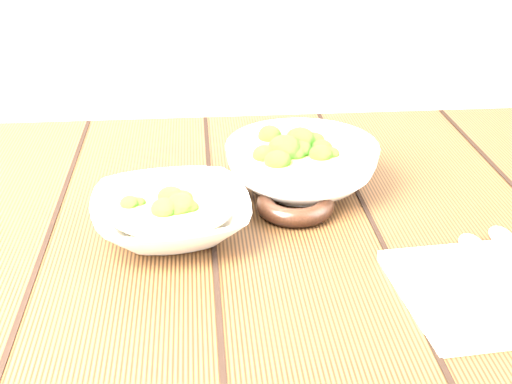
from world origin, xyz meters
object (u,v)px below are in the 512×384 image
object	(u,v)px
table	(231,306)
soup_bowl_back	(302,164)
soup_bowl_front	(171,214)
trivet	(295,204)
napkin	(504,289)

from	to	relation	value
table	soup_bowl_back	bearing A→B (deg)	44.10
soup_bowl_front	trivet	size ratio (longest dim) A/B	2.12
napkin	soup_bowl_back	bearing A→B (deg)	117.62
table	soup_bowl_back	size ratio (longest dim) A/B	4.77
table	napkin	distance (m)	0.35
trivet	napkin	xyz separation A→B (m)	(0.19, -0.20, -0.01)
soup_bowl_front	napkin	size ratio (longest dim) A/B	0.98
soup_bowl_front	soup_bowl_back	world-z (taller)	soup_bowl_back
trivet	soup_bowl_back	bearing A→B (deg)	75.54
soup_bowl_front	trivet	xyz separation A→B (m)	(0.16, 0.04, -0.01)
soup_bowl_back	napkin	xyz separation A→B (m)	(0.18, -0.27, -0.03)
trivet	napkin	bearing A→B (deg)	-46.03
soup_bowl_back	trivet	size ratio (longest dim) A/B	2.50
soup_bowl_back	napkin	world-z (taller)	soup_bowl_back
soup_bowl_front	trivet	bearing A→B (deg)	13.56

